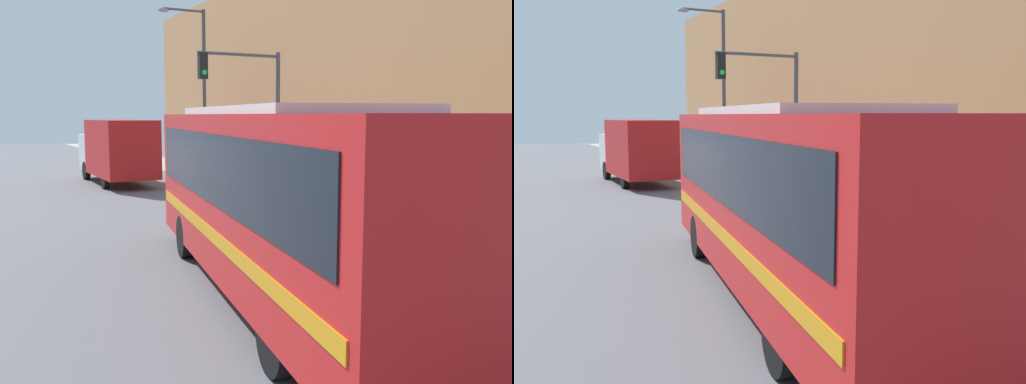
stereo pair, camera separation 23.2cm
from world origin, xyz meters
TOP-DOWN VIEW (x-y plane):
  - ground_plane at (0.00, 0.00)m, footprint 120.00×120.00m
  - sidewalk at (6.08, 20.00)m, footprint 3.16×70.00m
  - building_facade at (10.66, 16.11)m, footprint 6.00×30.22m
  - city_bus at (-0.42, 0.71)m, footprint 4.42×10.91m
  - delivery_truck at (1.10, 18.79)m, footprint 2.24×7.00m
  - fire_hydrant at (5.10, 5.46)m, footprint 0.23×0.31m
  - traffic_light_pole at (4.13, 10.92)m, footprint 3.28×0.35m
  - parking_meter at (5.10, 9.01)m, footprint 0.14×0.14m
  - street_lamp at (5.08, 18.34)m, footprint 2.37×0.28m
  - pedestrian_near_corner at (6.29, 14.96)m, footprint 0.34×0.34m

SIDE VIEW (x-z plane):
  - ground_plane at x=0.00m, z-range 0.00..0.00m
  - sidewalk at x=6.08m, z-range 0.00..0.15m
  - fire_hydrant at x=5.10m, z-range 0.15..0.93m
  - pedestrian_near_corner at x=6.29m, z-range 0.17..1.86m
  - parking_meter at x=5.10m, z-range 0.39..1.74m
  - delivery_truck at x=1.10m, z-range 0.13..3.11m
  - city_bus at x=-0.42m, z-range 0.25..3.60m
  - traffic_light_pole at x=4.13m, z-range 1.15..6.49m
  - building_facade at x=10.66m, z-range 0.00..9.69m
  - street_lamp at x=5.08m, z-range 0.83..8.87m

